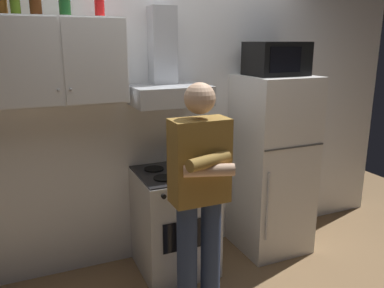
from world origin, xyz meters
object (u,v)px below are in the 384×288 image
range_hood (167,79)px  person_standing (200,194)px  microwave (276,59)px  upper_cabinet (59,61)px  refrigerator (272,165)px  stove_oven (175,221)px

range_hood → person_standing: size_ratio=0.46×
range_hood → microwave: (0.95, -0.11, 0.14)m
upper_cabinet → microwave: upper_cabinet is taller
refrigerator → person_standing: size_ratio=0.98×
stove_oven → range_hood: 1.17m
upper_cabinet → stove_oven: size_ratio=1.03×
stove_oven → refrigerator: size_ratio=0.55×
upper_cabinet → range_hood: size_ratio=1.20×
upper_cabinet → person_standing: size_ratio=0.55×
upper_cabinet → stove_oven: bearing=-8.9°
range_hood → person_standing: range_hood is taller
refrigerator → person_standing: person_standing is taller
microwave → person_standing: microwave is taller
range_hood → refrigerator: range_hood is taller
upper_cabinet → microwave: bearing=-3.5°
range_hood → person_standing: bearing=-93.9°
stove_oven → range_hood: range_hood is taller
refrigerator → range_hood: bearing=172.5°
microwave → upper_cabinet: bearing=176.5°
refrigerator → stove_oven: bearing=-180.0°
stove_oven → range_hood: bearing=90.0°
stove_oven → upper_cabinet: bearing=171.1°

